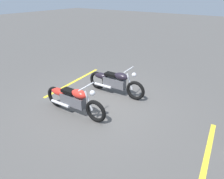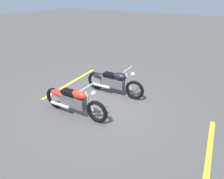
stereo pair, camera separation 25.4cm
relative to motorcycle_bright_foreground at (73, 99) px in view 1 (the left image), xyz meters
The scene contains 5 objects.
ground_plane 1.05m from the motorcycle_bright_foreground, 69.18° to the left, with size 60.00×60.00×0.00m, color #514F4C.
motorcycle_bright_foreground is the anchor object (origin of this frame).
motorcycle_dark_foreground 1.77m from the motorcycle_bright_foreground, 81.00° to the left, with size 2.23×0.62×1.04m.
parking_stripe_near 2.38m from the motorcycle_bright_foreground, 134.48° to the left, with size 3.20×0.12×0.01m, color yellow.
parking_stripe_mid 3.76m from the motorcycle_bright_foreground, ahead, with size 3.20×0.12×0.01m, color yellow.
Camera 1 is at (3.53, -4.37, 3.30)m, focal length 31.84 mm.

